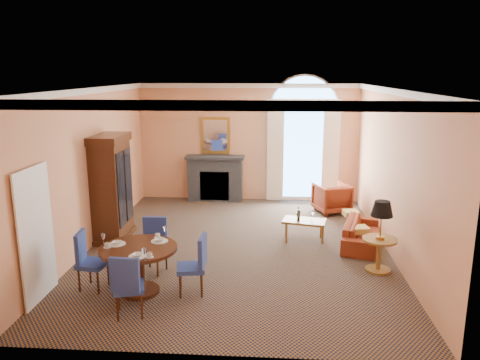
# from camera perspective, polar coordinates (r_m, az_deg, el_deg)

# --- Properties ---
(ground) EXTENTS (7.50, 7.50, 0.00)m
(ground) POSITION_cam_1_polar(r_m,az_deg,el_deg) (9.67, -0.21, -8.20)
(ground) COLOR #111A36
(ground) RESTS_ON ground
(room_envelope) EXTENTS (6.04, 7.52, 3.45)m
(room_envelope) POSITION_cam_1_polar(r_m,az_deg,el_deg) (9.73, -0.08, 7.18)
(room_envelope) COLOR #EDA271
(room_envelope) RESTS_ON ground
(armoire) EXTENTS (0.64, 1.14, 2.24)m
(armoire) POSITION_cam_1_polar(r_m,az_deg,el_deg) (10.25, -15.40, -1.11)
(armoire) COLOR black
(armoire) RESTS_ON ground
(dining_table) EXTENTS (1.24, 1.24, 0.98)m
(dining_table) POSITION_cam_1_polar(r_m,az_deg,el_deg) (7.78, -12.22, -9.44)
(dining_table) COLOR black
(dining_table) RESTS_ON ground
(dining_chair_north) EXTENTS (0.52, 0.52, 0.97)m
(dining_chair_north) POSITION_cam_1_polar(r_m,az_deg,el_deg) (8.58, -10.43, -7.31)
(dining_chair_north) COLOR navy
(dining_chair_north) RESTS_ON ground
(dining_chair_south) EXTENTS (0.53, 0.53, 0.97)m
(dining_chair_south) POSITION_cam_1_polar(r_m,az_deg,el_deg) (7.07, -13.61, -12.06)
(dining_chair_south) COLOR navy
(dining_chair_south) RESTS_ON ground
(dining_chair_east) EXTENTS (0.50, 0.50, 0.97)m
(dining_chair_east) POSITION_cam_1_polar(r_m,az_deg,el_deg) (7.62, -5.35, -9.81)
(dining_chair_east) COLOR navy
(dining_chair_east) RESTS_ON ground
(dining_chair_west) EXTENTS (0.50, 0.50, 0.97)m
(dining_chair_west) POSITION_cam_1_polar(r_m,az_deg,el_deg) (8.15, -18.15, -8.88)
(dining_chair_west) COLOR navy
(dining_chair_west) RESTS_ON ground
(sofa) EXTENTS (1.10, 1.83, 0.50)m
(sofa) POSITION_cam_1_polar(r_m,az_deg,el_deg) (10.07, 14.66, -6.26)
(sofa) COLOR maroon
(sofa) RESTS_ON ground
(armchair) EXTENTS (1.03, 1.04, 0.74)m
(armchair) POSITION_cam_1_polar(r_m,az_deg,el_deg) (12.12, 11.12, -2.17)
(armchair) COLOR maroon
(armchair) RESTS_ON ground
(coffee_table) EXTENTS (0.98, 0.68, 0.76)m
(coffee_table) POSITION_cam_1_polar(r_m,az_deg,el_deg) (10.00, 7.82, -5.05)
(coffee_table) COLOR olive
(coffee_table) RESTS_ON ground
(side_table) EXTENTS (0.61, 0.61, 1.28)m
(side_table) POSITION_cam_1_polar(r_m,az_deg,el_deg) (8.67, 16.78, -5.55)
(side_table) COLOR olive
(side_table) RESTS_ON ground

